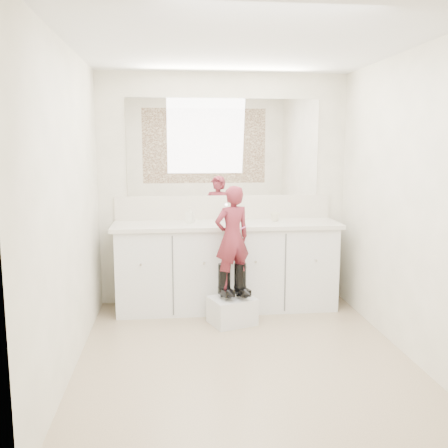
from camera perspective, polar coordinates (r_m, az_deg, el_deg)
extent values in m
plane|color=#836F56|center=(4.12, 2.26, -14.87)|extent=(3.00, 3.00, 0.00)
plane|color=white|center=(3.83, 2.50, 20.04)|extent=(3.00, 3.00, 0.00)
plane|color=beige|center=(5.27, -0.04, 3.94)|extent=(2.60, 0.00, 2.60)
plane|color=beige|center=(2.34, 7.81, -2.57)|extent=(2.60, 0.00, 2.60)
plane|color=beige|center=(3.82, -17.29, 1.60)|extent=(0.00, 3.00, 3.00)
plane|color=beige|center=(4.19, 20.28, 2.06)|extent=(0.00, 3.00, 3.00)
cube|color=silver|center=(5.13, 0.29, -4.99)|extent=(2.20, 0.55, 0.85)
cube|color=beige|center=(5.03, 0.32, -0.10)|extent=(2.28, 0.58, 0.04)
cube|color=beige|center=(5.28, -0.02, 1.92)|extent=(2.28, 0.03, 0.25)
cube|color=white|center=(5.24, -0.02, 8.73)|extent=(2.00, 0.02, 1.00)
cube|color=#472819|center=(2.30, 7.99, 8.53)|extent=(2.00, 0.01, 1.20)
cylinder|color=silver|center=(5.18, 0.11, 0.95)|extent=(0.08, 0.08, 0.10)
imported|color=beige|center=(5.16, 5.84, 0.82)|extent=(0.10, 0.10, 0.09)
imported|color=silver|center=(5.03, -3.92, 1.06)|extent=(0.10, 0.10, 0.16)
cube|color=silver|center=(4.76, 0.92, -9.87)|extent=(0.48, 0.44, 0.25)
imported|color=#AD354A|center=(4.58, 0.94, -1.54)|extent=(0.40, 0.33, 0.95)
cylinder|color=#D0519D|center=(4.58, 1.82, -0.61)|extent=(0.13, 0.06, 0.06)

